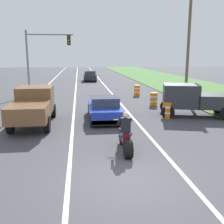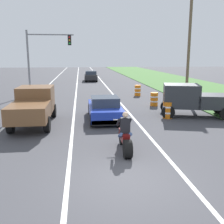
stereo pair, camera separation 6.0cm
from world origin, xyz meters
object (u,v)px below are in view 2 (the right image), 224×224
at_px(pickup_truck_right_shoulder_dark_grey, 196,99).
at_px(construction_barrel_nearest, 168,110).
at_px(motorcycle_with_rider, 125,138).
at_px(construction_barrel_mid, 154,99).
at_px(traffic_light_mast_near, 42,53).
at_px(construction_barrel_far, 138,90).
at_px(sports_car_blue, 105,109).
at_px(distant_car_far_ahead, 91,76).
at_px(pickup_truck_left_lane_brown, 34,105).

bearing_deg(pickup_truck_right_shoulder_dark_grey, construction_barrel_nearest, -171.33).
xyz_separation_m(motorcycle_with_rider, construction_barrel_mid, (3.79, 9.47, -0.09)).
xyz_separation_m(traffic_light_mast_near, construction_barrel_far, (8.76, -1.68, -3.48)).
relative_size(construction_barrel_nearest, construction_barrel_mid, 1.00).
bearing_deg(motorcycle_with_rider, pickup_truck_right_shoulder_dark_grey, 46.70).
bearing_deg(sports_car_blue, construction_barrel_mid, 43.53).
xyz_separation_m(construction_barrel_nearest, construction_barrel_mid, (0.29, 4.03, 0.00)).
bearing_deg(construction_barrel_nearest, sports_car_blue, 177.53).
relative_size(pickup_truck_right_shoulder_dark_grey, construction_barrel_mid, 5.14).
relative_size(construction_barrel_far, distant_car_far_ahead, 0.25).
xyz_separation_m(motorcycle_with_rider, distant_car_far_ahead, (-0.13, 29.88, 0.18)).
xyz_separation_m(sports_car_blue, traffic_light_mast_near, (-4.85, 10.71, 3.35)).
distance_m(traffic_light_mast_near, construction_barrel_far, 9.58).
height_order(pickup_truck_right_shoulder_dark_grey, distant_car_far_ahead, pickup_truck_right_shoulder_dark_grey).
xyz_separation_m(construction_barrel_mid, distant_car_far_ahead, (-3.92, 20.41, 0.27)).
bearing_deg(construction_barrel_nearest, motorcycle_with_rider, -122.77).
distance_m(construction_barrel_mid, distant_car_far_ahead, 20.79).
xyz_separation_m(pickup_truck_left_lane_brown, construction_barrel_far, (7.85, 9.78, -0.60)).
bearing_deg(pickup_truck_left_lane_brown, construction_barrel_mid, 29.96).
height_order(construction_barrel_mid, distant_car_far_ahead, distant_car_far_ahead).
distance_m(pickup_truck_left_lane_brown, pickup_truck_right_shoulder_dark_grey, 9.66).
bearing_deg(pickup_truck_left_lane_brown, traffic_light_mast_near, 94.53).
height_order(motorcycle_with_rider, sports_car_blue, motorcycle_with_rider).
xyz_separation_m(pickup_truck_left_lane_brown, traffic_light_mast_near, (-0.91, 11.46, 2.87)).
distance_m(pickup_truck_right_shoulder_dark_grey, construction_barrel_nearest, 2.01).
relative_size(sports_car_blue, construction_barrel_far, 4.30).
relative_size(sports_car_blue, traffic_light_mast_near, 0.72).
bearing_deg(construction_barrel_nearest, traffic_light_mast_near, 128.44).
bearing_deg(traffic_light_mast_near, sports_car_blue, -65.65).
bearing_deg(sports_car_blue, construction_barrel_nearest, -2.47).
relative_size(sports_car_blue, pickup_truck_right_shoulder_dark_grey, 0.84).
distance_m(sports_car_blue, construction_barrel_far, 9.84).
relative_size(sports_car_blue, distant_car_far_ahead, 1.08).
relative_size(pickup_truck_right_shoulder_dark_grey, distant_car_far_ahead, 1.29).
bearing_deg(sports_car_blue, construction_barrel_far, 66.55).
bearing_deg(pickup_truck_left_lane_brown, motorcycle_with_rider, -49.02).
relative_size(construction_barrel_nearest, construction_barrel_far, 1.00).
height_order(pickup_truck_right_shoulder_dark_grey, traffic_light_mast_near, traffic_light_mast_near).
bearing_deg(pickup_truck_left_lane_brown, pickup_truck_right_shoulder_dark_grey, 5.21).
distance_m(traffic_light_mast_near, construction_barrel_nearest, 14.31).
bearing_deg(construction_barrel_mid, distant_car_far_ahead, 100.86).
xyz_separation_m(traffic_light_mast_near, construction_barrel_mid, (8.92, -6.85, -3.48)).
xyz_separation_m(pickup_truck_right_shoulder_dark_grey, distant_car_far_ahead, (-5.53, 24.15, -0.33)).
height_order(construction_barrel_mid, construction_barrel_far, same).
bearing_deg(construction_barrel_nearest, construction_barrel_mid, 85.95).
relative_size(pickup_truck_left_lane_brown, traffic_light_mast_near, 0.80).
relative_size(construction_barrel_mid, distant_car_far_ahead, 0.25).
height_order(pickup_truck_left_lane_brown, pickup_truck_right_shoulder_dark_grey, same).
distance_m(construction_barrel_nearest, construction_barrel_mid, 4.04).
bearing_deg(motorcycle_with_rider, construction_barrel_far, 76.05).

